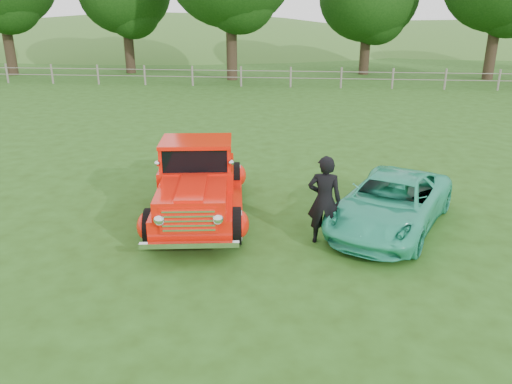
# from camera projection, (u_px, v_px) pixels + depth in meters

# --- Properties ---
(ground) EXTENTS (140.00, 140.00, 0.00)m
(ground) POSITION_uv_depth(u_px,v_px,m) (245.00, 255.00, 9.54)
(ground) COLOR #254612
(ground) RESTS_ON ground
(distant_hills) EXTENTS (116.00, 60.00, 18.00)m
(distant_hills) POSITION_uv_depth(u_px,v_px,m) (270.00, 80.00, 67.02)
(distant_hills) COLOR #3F6A27
(distant_hills) RESTS_ON ground
(fence_line) EXTENTS (48.00, 0.12, 1.20)m
(fence_line) POSITION_uv_depth(u_px,v_px,m) (291.00, 77.00, 29.87)
(fence_line) COLOR gray
(fence_line) RESTS_ON ground
(red_pickup) EXTENTS (2.74, 5.18, 1.78)m
(red_pickup) POSITION_uv_depth(u_px,v_px,m) (198.00, 182.00, 11.16)
(red_pickup) COLOR black
(red_pickup) RESTS_ON ground
(teal_sedan) EXTENTS (3.40, 4.47, 1.13)m
(teal_sedan) POSITION_uv_depth(u_px,v_px,m) (391.00, 203.00, 10.59)
(teal_sedan) COLOR #2DB58B
(teal_sedan) RESTS_ON ground
(man) EXTENTS (0.69, 0.48, 1.81)m
(man) POSITION_uv_depth(u_px,v_px,m) (324.00, 200.00, 9.78)
(man) COLOR black
(man) RESTS_ON ground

